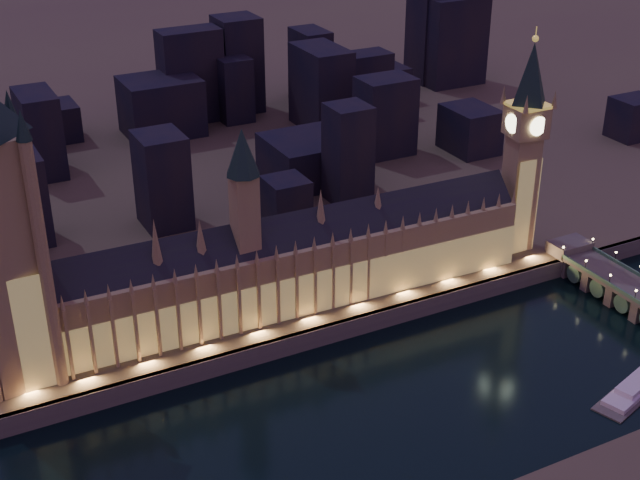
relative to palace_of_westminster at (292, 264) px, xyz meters
name	(u,v)px	position (x,y,z in m)	size (l,w,h in m)	color
ground_plane	(379,400)	(3.95, -61.75, -26.37)	(2000.00, 2000.00, 0.00)	black
north_bank	(52,51)	(3.95, 458.25, -22.37)	(2000.00, 960.00, 8.00)	#4F3E37
embankment_wall	(325,335)	(3.95, -20.75, -22.37)	(2000.00, 2.50, 8.00)	#524A4A
palace_of_westminster	(292,264)	(0.00, 0.00, 0.00)	(202.00, 24.73, 78.00)	#977958
elizabeth_tower	(526,130)	(111.95, 0.17, 37.28)	(18.00, 18.00, 100.17)	#977958
river_boat	(640,384)	(91.82, -98.85, -24.81)	(49.87, 25.57, 4.50)	#524A4A
city_backdrop	(209,106)	(37.21, 186.60, 5.03)	(484.73, 215.63, 87.06)	black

